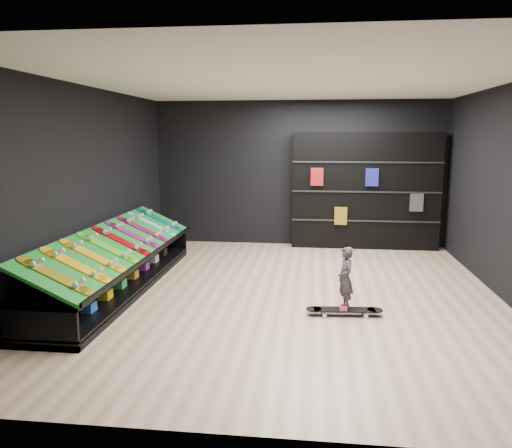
# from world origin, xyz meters

# --- Properties ---
(floor) EXTENTS (6.00, 7.00, 0.01)m
(floor) POSITION_xyz_m (0.00, 0.00, 0.00)
(floor) COLOR tan
(floor) RESTS_ON ground
(ceiling) EXTENTS (6.00, 7.00, 0.01)m
(ceiling) POSITION_xyz_m (0.00, 0.00, 3.00)
(ceiling) COLOR white
(ceiling) RESTS_ON ground
(wall_back) EXTENTS (6.00, 0.02, 3.00)m
(wall_back) POSITION_xyz_m (0.00, 3.50, 1.50)
(wall_back) COLOR black
(wall_back) RESTS_ON ground
(wall_front) EXTENTS (6.00, 0.02, 3.00)m
(wall_front) POSITION_xyz_m (0.00, -3.50, 1.50)
(wall_front) COLOR black
(wall_front) RESTS_ON ground
(wall_left) EXTENTS (0.02, 7.00, 3.00)m
(wall_left) POSITION_xyz_m (-3.00, 0.00, 1.50)
(wall_left) COLOR black
(wall_left) RESTS_ON ground
(display_rack) EXTENTS (0.90, 4.50, 0.50)m
(display_rack) POSITION_xyz_m (-2.55, 0.00, 0.25)
(display_rack) COLOR black
(display_rack) RESTS_ON ground
(turf_ramp) EXTENTS (0.92, 4.50, 0.46)m
(turf_ramp) POSITION_xyz_m (-2.50, 0.00, 0.71)
(turf_ramp) COLOR #0F6319
(turf_ramp) RESTS_ON display_rack
(back_shelving) EXTENTS (2.94, 0.34, 2.35)m
(back_shelving) POSITION_xyz_m (1.37, 3.32, 1.18)
(back_shelving) COLOR black
(back_shelving) RESTS_ON ground
(floor_skateboard) EXTENTS (0.99, 0.29, 0.09)m
(floor_skateboard) POSITION_xyz_m (0.76, -0.76, 0.05)
(floor_skateboard) COLOR black
(floor_skateboard) RESTS_ON ground
(child) EXTENTS (0.17, 0.21, 0.49)m
(child) POSITION_xyz_m (0.76, -0.76, 0.33)
(child) COLOR black
(child) RESTS_ON floor_skateboard
(display_board_0) EXTENTS (0.93, 0.22, 0.50)m
(display_board_0) POSITION_xyz_m (-2.49, -1.90, 0.74)
(display_board_0) COLOR yellow
(display_board_0) RESTS_ON turf_ramp
(display_board_1) EXTENTS (0.93, 0.22, 0.50)m
(display_board_1) POSITION_xyz_m (-2.49, -1.42, 0.74)
(display_board_1) COLOR yellow
(display_board_1) RESTS_ON turf_ramp
(display_board_2) EXTENTS (0.93, 0.22, 0.50)m
(display_board_2) POSITION_xyz_m (-2.49, -0.95, 0.74)
(display_board_2) COLOR orange
(display_board_2) RESTS_ON turf_ramp
(display_board_3) EXTENTS (0.93, 0.22, 0.50)m
(display_board_3) POSITION_xyz_m (-2.49, -0.48, 0.74)
(display_board_3) COLOR green
(display_board_3) RESTS_ON turf_ramp
(display_board_4) EXTENTS (0.93, 0.22, 0.50)m
(display_board_4) POSITION_xyz_m (-2.49, 0.00, 0.74)
(display_board_4) COLOR red
(display_board_4) RESTS_ON turf_ramp
(display_board_5) EXTENTS (0.93, 0.22, 0.50)m
(display_board_5) POSITION_xyz_m (-2.49, 0.48, 0.74)
(display_board_5) COLOR #2626BF
(display_board_5) RESTS_ON turf_ramp
(display_board_6) EXTENTS (0.93, 0.22, 0.50)m
(display_board_6) POSITION_xyz_m (-2.49, 0.95, 0.74)
(display_board_6) COLOR #E5198C
(display_board_6) RESTS_ON turf_ramp
(display_board_7) EXTENTS (0.93, 0.22, 0.50)m
(display_board_7) POSITION_xyz_m (-2.49, 1.42, 0.74)
(display_board_7) COLOR #0CB2E5
(display_board_7) RESTS_ON turf_ramp
(display_board_8) EXTENTS (0.93, 0.22, 0.50)m
(display_board_8) POSITION_xyz_m (-2.49, 1.90, 0.74)
(display_board_8) COLOR #0C8C99
(display_board_8) RESTS_ON turf_ramp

